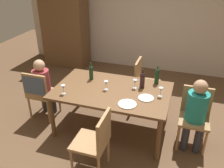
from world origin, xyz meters
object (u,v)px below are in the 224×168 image
at_px(chair_near, 96,139).
at_px(person_man_bearded, 196,110).
at_px(armoire_cabinet, 65,24).
at_px(chair_right_end, 195,113).
at_px(dining_table, 112,94).
at_px(wine_glass_near_left, 135,82).
at_px(person_woman_host, 43,84).
at_px(wine_glass_centre, 63,88).
at_px(dinner_plate_guest_left, 146,98).
at_px(wine_bottle_tall_green, 157,76).
at_px(chair_far_right, 143,80).
at_px(wine_glass_far, 161,90).
at_px(wine_bottle_dark_red, 91,72).
at_px(chair_left_end, 38,90).
at_px(dinner_plate_host, 127,104).
at_px(wine_glass_near_right, 106,83).
at_px(wine_bottle_short_olive, 142,80).

xyz_separation_m(chair_near, person_man_bearded, (1.20, 0.91, 0.12)).
height_order(armoire_cabinet, chair_right_end, armoire_cabinet).
xyz_separation_m(dining_table, chair_right_end, (1.29, 0.09, -0.15)).
distance_m(chair_right_end, wine_glass_near_left, 1.02).
height_order(person_woman_host, wine_glass_centre, person_woman_host).
relative_size(person_man_bearded, dinner_plate_guest_left, 4.85).
distance_m(chair_near, wine_bottle_tall_green, 1.51).
xyz_separation_m(chair_far_right, person_man_bearded, (0.97, -0.96, 0.12)).
relative_size(person_man_bearded, wine_glass_far, 7.56).
xyz_separation_m(armoire_cabinet, wine_glass_centre, (1.35, -2.65, -0.23)).
height_order(person_man_bearded, wine_bottle_dark_red, person_man_bearded).
xyz_separation_m(chair_right_end, chair_near, (-1.20, -1.02, 0.00)).
height_order(chair_left_end, person_woman_host, person_woman_host).
distance_m(chair_near, wine_glass_far, 1.22).
relative_size(person_woman_host, wine_bottle_tall_green, 3.50).
height_order(wine_bottle_tall_green, wine_glass_centre, wine_bottle_tall_green).
relative_size(chair_left_end, person_man_bearded, 0.82).
relative_size(wine_bottle_tall_green, dinner_plate_guest_left, 1.35).
height_order(dinner_plate_host, dinner_plate_guest_left, same).
bearing_deg(armoire_cabinet, dinner_plate_host, -48.42).
bearing_deg(person_man_bearded, wine_glass_near_right, -0.09).
distance_m(chair_near, dinner_plate_host, 0.68).
relative_size(chair_left_end, chair_near, 1.00).
bearing_deg(dinner_plate_host, wine_glass_near_right, 143.19).
relative_size(chair_far_right, wine_glass_centre, 6.17).
xyz_separation_m(armoire_cabinet, dinner_plate_host, (2.35, -2.65, -0.33)).
distance_m(person_woman_host, dinner_plate_guest_left, 1.86).
height_order(dining_table, wine_bottle_short_olive, wine_bottle_short_olive).
relative_size(chair_right_end, dinner_plate_host, 3.45).
height_order(chair_left_end, dinner_plate_guest_left, chair_left_end).
distance_m(armoire_cabinet, dinner_plate_host, 3.56).
distance_m(armoire_cabinet, wine_bottle_short_olive, 3.22).
distance_m(chair_near, wine_glass_centre, 1.01).
height_order(wine_bottle_tall_green, wine_bottle_dark_red, wine_bottle_tall_green).
xyz_separation_m(person_man_bearded, wine_bottle_tall_green, (-0.66, 0.45, 0.25)).
distance_m(chair_left_end, wine_glass_centre, 0.72).
relative_size(wine_bottle_short_olive, wine_glass_far, 2.16).
distance_m(armoire_cabinet, dinner_plate_guest_left, 3.53).
relative_size(dinner_plate_host, dinner_plate_guest_left, 1.15).
bearing_deg(wine_glass_near_right, wine_bottle_short_olive, 24.00).
distance_m(chair_right_end, chair_far_right, 1.29).
xyz_separation_m(wine_bottle_dark_red, wine_glass_far, (1.20, -0.21, -0.03)).
height_order(chair_near, wine_glass_far, chair_near).
distance_m(chair_far_right, wine_glass_centre, 1.65).
xyz_separation_m(wine_bottle_dark_red, wine_glass_near_right, (0.36, -0.26, -0.03)).
height_order(chair_far_right, dinner_plate_host, chair_far_right).
relative_size(chair_left_end, wine_glass_centre, 6.17).
bearing_deg(person_woman_host, wine_glass_near_right, -2.35).
xyz_separation_m(chair_right_end, wine_bottle_dark_red, (-1.74, 0.15, 0.36)).
bearing_deg(wine_bottle_tall_green, wine_glass_far, -73.02).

